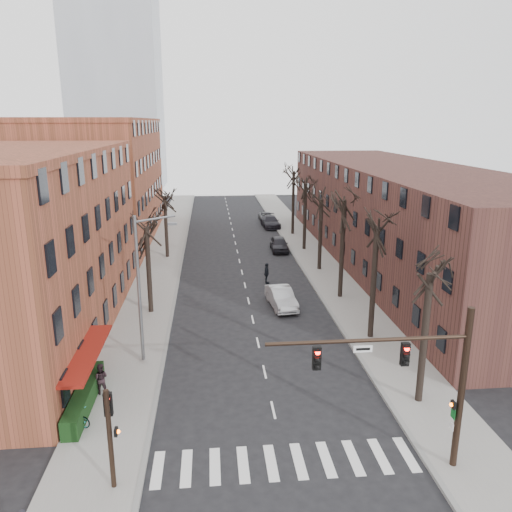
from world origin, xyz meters
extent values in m
plane|color=black|center=(0.00, 0.00, 0.00)|extent=(160.00, 160.00, 0.00)
cube|color=gray|center=(-8.00, 35.00, 0.07)|extent=(4.00, 90.00, 0.15)
cube|color=gray|center=(8.00, 35.00, 0.07)|extent=(4.00, 90.00, 0.15)
cube|color=brown|center=(-16.00, 15.00, 6.00)|extent=(12.00, 26.00, 12.00)
cube|color=brown|center=(-16.00, 44.00, 7.00)|extent=(12.00, 28.00, 14.00)
cube|color=#4B2923|center=(16.00, 30.00, 5.00)|extent=(12.00, 50.00, 10.00)
cube|color=#B2B7BF|center=(-22.00, 95.00, 30.00)|extent=(18.00, 18.00, 60.00)
cube|color=maroon|center=(-9.40, 6.00, 0.00)|extent=(1.20, 7.00, 0.15)
cube|color=#153312|center=(-9.50, 5.00, 0.65)|extent=(0.80, 6.00, 1.00)
cylinder|color=black|center=(7.00, -1.00, 3.60)|extent=(0.28, 0.28, 7.20)
cylinder|color=black|center=(3.00, -1.00, 6.00)|extent=(8.00, 0.16, 0.16)
cube|color=black|center=(4.50, -1.00, 5.35)|extent=(0.32, 0.22, 0.95)
cube|color=black|center=(1.00, -1.00, 5.35)|extent=(0.32, 0.22, 0.95)
cube|color=silver|center=(2.80, -1.00, 5.65)|extent=(0.75, 0.04, 0.28)
cube|color=black|center=(6.72, -1.00, 3.00)|extent=(0.12, 0.30, 0.30)
cylinder|color=black|center=(-7.00, -1.00, 2.20)|extent=(0.20, 0.20, 4.40)
cube|color=black|center=(-7.00, -0.82, 3.70)|extent=(0.32, 0.22, 0.95)
cube|color=black|center=(-6.75, -1.00, 2.60)|extent=(0.12, 0.30, 0.30)
cylinder|color=slate|center=(-7.20, 10.00, 4.50)|extent=(0.20, 0.20, 9.00)
cylinder|color=slate|center=(-6.10, 10.00, 8.80)|extent=(2.39, 0.12, 0.46)
cube|color=slate|center=(-5.10, 10.00, 8.50)|extent=(0.50, 0.22, 0.14)
imported|color=#B0B3B8|center=(2.46, 18.39, 0.78)|extent=(2.17, 4.88, 1.56)
imported|color=black|center=(4.72, 35.89, 0.79)|extent=(1.94, 4.65, 1.57)
imported|color=black|center=(5.30, 48.84, 0.79)|extent=(2.46, 5.55, 1.58)
imported|color=#4F5155|center=(5.30, 53.66, 0.60)|extent=(2.07, 4.35, 1.20)
imported|color=black|center=(-8.93, 6.23, 1.00)|extent=(0.84, 0.66, 1.70)
imported|color=black|center=(1.97, 24.28, 0.96)|extent=(0.54, 1.15, 1.92)
imported|color=gray|center=(-9.60, 3.36, 0.62)|extent=(1.89, 1.34, 0.94)
camera|label=1|loc=(-2.94, -18.15, 14.12)|focal=35.00mm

